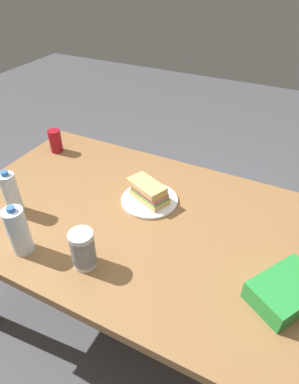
% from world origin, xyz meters
% --- Properties ---
extents(ground_plane, '(8.00, 8.00, 0.00)m').
position_xyz_m(ground_plane, '(0.00, 0.00, 0.00)').
color(ground_plane, '#4C4C51').
extents(dining_table, '(1.72, 0.94, 0.73)m').
position_xyz_m(dining_table, '(0.00, 0.00, 0.64)').
color(dining_table, olive).
rests_on(dining_table, ground_plane).
extents(paper_plate, '(0.25, 0.25, 0.01)m').
position_xyz_m(paper_plate, '(0.09, -0.11, 0.73)').
color(paper_plate, white).
rests_on(paper_plate, dining_table).
extents(sandwich, '(0.21, 0.15, 0.08)m').
position_xyz_m(sandwich, '(0.09, -0.11, 0.78)').
color(sandwich, '#DBB26B').
rests_on(sandwich, paper_plate).
extents(soda_can_red, '(0.07, 0.07, 0.12)m').
position_xyz_m(soda_can_red, '(0.73, -0.27, 0.79)').
color(soda_can_red, maroon).
rests_on(soda_can_red, dining_table).
extents(chip_bag, '(0.25, 0.27, 0.07)m').
position_xyz_m(chip_bag, '(-0.51, 0.13, 0.76)').
color(chip_bag, '#268C38').
rests_on(chip_bag, dining_table).
extents(water_bottle_tall, '(0.07, 0.07, 0.20)m').
position_xyz_m(water_bottle_tall, '(0.37, 0.35, 0.82)').
color(water_bottle_tall, silver).
rests_on(water_bottle_tall, dining_table).
extents(plastic_cup_stack, '(0.08, 0.08, 0.15)m').
position_xyz_m(plastic_cup_stack, '(0.13, 0.30, 0.80)').
color(plastic_cup_stack, silver).
rests_on(plastic_cup_stack, dining_table).
extents(water_bottle_spare, '(0.07, 0.07, 0.20)m').
position_xyz_m(water_bottle_spare, '(0.56, 0.20, 0.82)').
color(water_bottle_spare, silver).
rests_on(water_bottle_spare, dining_table).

